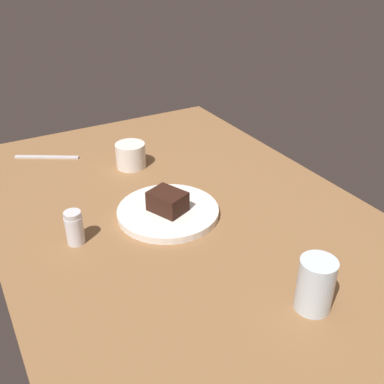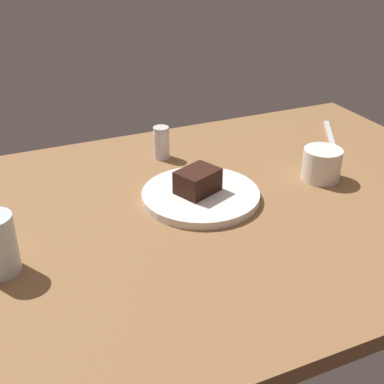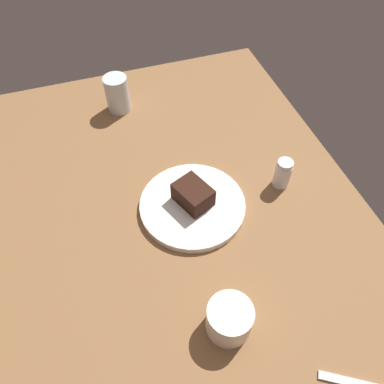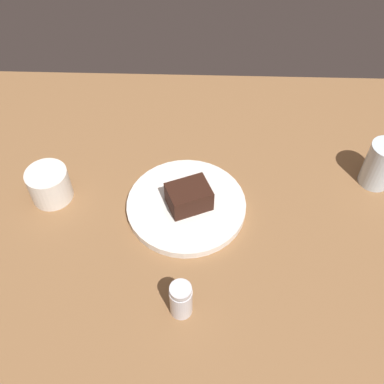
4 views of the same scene
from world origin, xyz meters
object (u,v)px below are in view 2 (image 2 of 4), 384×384
(salt_shaker, at_px, (161,143))
(chocolate_cake_slice, at_px, (198,181))
(dessert_plate, at_px, (201,195))
(butter_knife, at_px, (330,134))
(coffee_cup, at_px, (322,164))

(salt_shaker, bearing_deg, chocolate_cake_slice, -91.34)
(dessert_plate, relative_size, chocolate_cake_slice, 2.94)
(chocolate_cake_slice, bearing_deg, dessert_plate, -29.87)
(dessert_plate, distance_m, butter_knife, 0.49)
(chocolate_cake_slice, relative_size, salt_shaker, 1.06)
(chocolate_cake_slice, bearing_deg, butter_knife, 20.32)
(chocolate_cake_slice, height_order, butter_knife, chocolate_cake_slice)
(salt_shaker, relative_size, coffee_cup, 0.92)
(coffee_cup, bearing_deg, dessert_plate, 175.18)
(salt_shaker, xyz_separation_m, coffee_cup, (0.28, -0.25, -0.00))
(coffee_cup, distance_m, butter_knife, 0.27)
(chocolate_cake_slice, xyz_separation_m, butter_knife, (0.46, 0.17, -0.04))
(chocolate_cake_slice, distance_m, coffee_cup, 0.29)
(coffee_cup, bearing_deg, chocolate_cake_slice, 174.64)
(dessert_plate, relative_size, salt_shaker, 3.12)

